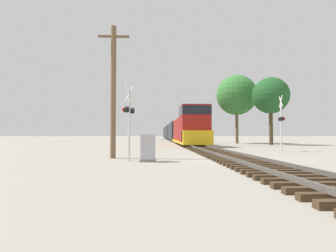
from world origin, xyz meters
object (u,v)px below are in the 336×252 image
object	(u,v)px
relay_cabinet	(148,148)
tree_far_right	(271,96)
crossing_signal_near	(129,115)
utility_pole	(113,90)
tree_mid_background	(237,95)
freight_train	(174,132)
crossing_signal_far	(281,120)

from	to	relation	value
relay_cabinet	tree_far_right	world-z (taller)	tree_far_right
crossing_signal_near	tree_far_right	xyz separation A→B (m)	(16.49, 20.26, 4.11)
utility_pole	tree_mid_background	bearing A→B (deg)	58.65
utility_pole	tree_far_right	size ratio (longest dim) A/B	0.86
freight_train	crossing_signal_far	distance (m)	40.39
relay_cabinet	tree_mid_background	world-z (taller)	tree_mid_background
freight_train	tree_far_right	distance (m)	29.29
freight_train	utility_pole	bearing A→B (deg)	-98.33
freight_train	relay_cabinet	bearing A→B (deg)	-95.54
freight_train	tree_mid_background	bearing A→B (deg)	-68.69
freight_train	relay_cabinet	xyz separation A→B (m)	(-4.59, -47.32, -1.28)
crossing_signal_near	crossing_signal_far	distance (m)	13.47
crossing_signal_far	relay_cabinet	world-z (taller)	crossing_signal_far
crossing_signal_far	tree_far_right	bearing A→B (deg)	-9.89
crossing_signal_near	tree_far_right	distance (m)	26.44
relay_cabinet	freight_train	bearing A→B (deg)	84.46
utility_pole	tree_mid_background	world-z (taller)	tree_mid_background
freight_train	crossing_signal_near	distance (m)	47.39
crossing_signal_near	utility_pole	size ratio (longest dim) A/B	0.51
tree_far_right	crossing_signal_far	bearing A→B (deg)	-110.98
relay_cabinet	tree_far_right	size ratio (longest dim) A/B	0.15
crossing_signal_near	crossing_signal_far	bearing A→B (deg)	139.44
utility_pole	crossing_signal_far	bearing A→B (deg)	23.33
tree_far_right	crossing_signal_near	bearing A→B (deg)	-129.14
freight_train	utility_pole	distance (m)	45.88
relay_cabinet	utility_pole	size ratio (longest dim) A/B	0.18
crossing_signal_near	tree_far_right	bearing A→B (deg)	158.48
crossing_signal_far	relay_cabinet	distance (m)	12.92
relay_cabinet	tree_far_right	bearing A→B (deg)	52.94
freight_train	tree_far_right	xyz separation A→B (m)	(10.91, -26.80, 4.51)
relay_cabinet	utility_pole	xyz separation A→B (m)	(-2.06, 1.97, 3.25)
tree_far_right	utility_pole	bearing A→B (deg)	-133.41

